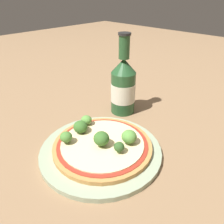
{
  "coord_description": "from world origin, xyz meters",
  "views": [
    {
      "loc": [
        -0.28,
        -0.31,
        0.33
      ],
      "look_at": [
        0.05,
        0.01,
        0.06
      ],
      "focal_mm": 35.0,
      "sensor_mm": 36.0,
      "label": 1
    }
  ],
  "objects": [
    {
      "name": "broccoli_floret_4",
      "position": [
        -0.02,
        0.04,
        0.04
      ],
      "size": [
        0.03,
        0.03,
        0.03
      ],
      "color": "#6B8E51",
      "rests_on": "pizza"
    },
    {
      "name": "pizza",
      "position": [
        -0.01,
        -0.03,
        0.02
      ],
      "size": [
        0.22,
        0.22,
        0.01
      ],
      "color": "#B77F42",
      "rests_on": "plate"
    },
    {
      "name": "broccoli_floret_3",
      "position": [
        -0.01,
        -0.08,
        0.04
      ],
      "size": [
        0.02,
        0.02,
        0.02
      ],
      "color": "#6B8E51",
      "rests_on": "pizza"
    },
    {
      "name": "broccoli_floret_2",
      "position": [
        0.03,
        -0.07,
        0.04
      ],
      "size": [
        0.03,
        0.03,
        0.03
      ],
      "color": "#6B8E51",
      "rests_on": "pizza"
    },
    {
      "name": "broccoli_floret_1",
      "position": [
        -0.07,
        0.03,
        0.04
      ],
      "size": [
        0.03,
        0.03,
        0.03
      ],
      "color": "#6B8E51",
      "rests_on": "pizza"
    },
    {
      "name": "beer_bottle",
      "position": [
        0.16,
        0.06,
        0.08
      ],
      "size": [
        0.07,
        0.07,
        0.23
      ],
      "color": "#234C28",
      "rests_on": "ground_plane"
    },
    {
      "name": "broccoli_floret_5",
      "position": [
        0.01,
        0.05,
        0.04
      ],
      "size": [
        0.03,
        0.03,
        0.02
      ],
      "color": "#6B8E51",
      "rests_on": "pizza"
    },
    {
      "name": "ground_plane",
      "position": [
        0.0,
        0.0,
        0.0
      ],
      "size": [
        3.0,
        3.0,
        0.0
      ],
      "primitive_type": "plane",
      "color": "#846647"
    },
    {
      "name": "plate",
      "position": [
        -0.02,
        -0.03,
        0.01
      ],
      "size": [
        0.27,
        0.27,
        0.01
      ],
      "color": "#93A384",
      "rests_on": "ground_plane"
    },
    {
      "name": "broccoli_floret_0",
      "position": [
        -0.02,
        -0.03,
        0.05
      ],
      "size": [
        0.03,
        0.03,
        0.03
      ],
      "color": "#6B8E51",
      "rests_on": "pizza"
    }
  ]
}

